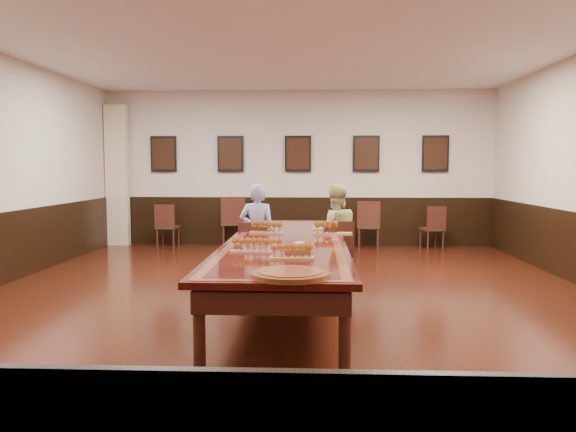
{
  "coord_description": "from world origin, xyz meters",
  "views": [
    {
      "loc": [
        0.33,
        -6.66,
        1.63
      ],
      "look_at": [
        0.0,
        0.5,
        1.0
      ],
      "focal_mm": 35.0,
      "sensor_mm": 36.0,
      "label": 1
    }
  ],
  "objects_px": {
    "spare_chair_b": "(233,221)",
    "carved_platter": "(290,274)",
    "spare_chair_c": "(369,225)",
    "person_woman": "(335,233)",
    "person_man": "(257,233)",
    "chair_woman": "(336,252)",
    "chair_man": "(256,252)",
    "spare_chair_a": "(168,226)",
    "conference_table": "(286,252)",
    "spare_chair_d": "(432,227)"
  },
  "relations": [
    {
      "from": "spare_chair_b",
      "to": "carved_platter",
      "type": "height_order",
      "value": "spare_chair_b"
    },
    {
      "from": "spare_chair_c",
      "to": "person_woman",
      "type": "xyz_separation_m",
      "value": [
        -0.8,
        -3.3,
        0.22
      ]
    },
    {
      "from": "person_man",
      "to": "person_woman",
      "type": "relative_size",
      "value": 1.01
    },
    {
      "from": "chair_woman",
      "to": "person_man",
      "type": "relative_size",
      "value": 0.63
    },
    {
      "from": "chair_man",
      "to": "spare_chair_a",
      "type": "bearing_deg",
      "value": -51.4
    },
    {
      "from": "spare_chair_a",
      "to": "spare_chair_c",
      "type": "xyz_separation_m",
      "value": [
        4.07,
        -0.0,
        0.04
      ]
    },
    {
      "from": "conference_table",
      "to": "spare_chair_d",
      "type": "bearing_deg",
      "value": 59.55
    },
    {
      "from": "spare_chair_c",
      "to": "person_woman",
      "type": "height_order",
      "value": "person_woman"
    },
    {
      "from": "chair_man",
      "to": "person_woman",
      "type": "distance_m",
      "value": 1.15
    },
    {
      "from": "carved_platter",
      "to": "chair_woman",
      "type": "bearing_deg",
      "value": 81.59
    },
    {
      "from": "spare_chair_c",
      "to": "conference_table",
      "type": "xyz_separation_m",
      "value": [
        -1.43,
        -4.55,
        0.13
      ]
    },
    {
      "from": "spare_chair_c",
      "to": "person_man",
      "type": "height_order",
      "value": "person_man"
    },
    {
      "from": "person_man",
      "to": "chair_man",
      "type": "bearing_deg",
      "value": 90.0
    },
    {
      "from": "spare_chair_a",
      "to": "conference_table",
      "type": "bearing_deg",
      "value": 123.61
    },
    {
      "from": "chair_man",
      "to": "chair_woman",
      "type": "height_order",
      "value": "chair_woman"
    },
    {
      "from": "chair_man",
      "to": "spare_chair_d",
      "type": "relative_size",
      "value": 1.03
    },
    {
      "from": "spare_chair_d",
      "to": "person_woman",
      "type": "distance_m",
      "value": 3.91
    },
    {
      "from": "chair_woman",
      "to": "carved_platter",
      "type": "bearing_deg",
      "value": 72.18
    },
    {
      "from": "spare_chair_d",
      "to": "chair_man",
      "type": "bearing_deg",
      "value": 33.1
    },
    {
      "from": "person_woman",
      "to": "carved_platter",
      "type": "height_order",
      "value": "person_woman"
    },
    {
      "from": "carved_platter",
      "to": "spare_chair_a",
      "type": "bearing_deg",
      "value": 112.25
    },
    {
      "from": "chair_man",
      "to": "person_man",
      "type": "relative_size",
      "value": 0.63
    },
    {
      "from": "spare_chair_a",
      "to": "carved_platter",
      "type": "distance_m",
      "value": 7.36
    },
    {
      "from": "chair_woman",
      "to": "person_woman",
      "type": "bearing_deg",
      "value": -90.0
    },
    {
      "from": "spare_chair_d",
      "to": "conference_table",
      "type": "distance_m",
      "value": 5.3
    },
    {
      "from": "spare_chair_b",
      "to": "carved_platter",
      "type": "relative_size",
      "value": 1.35
    },
    {
      "from": "spare_chair_d",
      "to": "person_woman",
      "type": "relative_size",
      "value": 0.61
    },
    {
      "from": "spare_chair_c",
      "to": "spare_chair_d",
      "type": "distance_m",
      "value": 1.26
    },
    {
      "from": "chair_woman",
      "to": "spare_chair_a",
      "type": "relative_size",
      "value": 1.01
    },
    {
      "from": "spare_chair_c",
      "to": "spare_chair_d",
      "type": "bearing_deg",
      "value": -172.92
    },
    {
      "from": "spare_chair_a",
      "to": "spare_chair_c",
      "type": "height_order",
      "value": "spare_chair_c"
    },
    {
      "from": "conference_table",
      "to": "person_man",
      "type": "bearing_deg",
      "value": 111.96
    },
    {
      "from": "spare_chair_d",
      "to": "person_man",
      "type": "distance_m",
      "value": 4.66
    },
    {
      "from": "spare_chair_a",
      "to": "spare_chair_b",
      "type": "relative_size",
      "value": 0.85
    },
    {
      "from": "spare_chair_c",
      "to": "carved_platter",
      "type": "xyz_separation_m",
      "value": [
        -1.29,
        -6.8,
        0.3
      ]
    },
    {
      "from": "person_woman",
      "to": "conference_table",
      "type": "distance_m",
      "value": 1.41
    },
    {
      "from": "carved_platter",
      "to": "conference_table",
      "type": "bearing_deg",
      "value": 93.69
    },
    {
      "from": "chair_man",
      "to": "spare_chair_d",
      "type": "bearing_deg",
      "value": -125.04
    },
    {
      "from": "spare_chair_a",
      "to": "chair_woman",
      "type": "bearing_deg",
      "value": 137.6
    },
    {
      "from": "conference_table",
      "to": "person_woman",
      "type": "bearing_deg",
      "value": 63.18
    },
    {
      "from": "spare_chair_b",
      "to": "carved_platter",
      "type": "xyz_separation_m",
      "value": [
        1.47,
        -6.94,
        0.26
      ]
    },
    {
      "from": "person_man",
      "to": "conference_table",
      "type": "bearing_deg",
      "value": 118.84
    },
    {
      "from": "spare_chair_d",
      "to": "conference_table",
      "type": "relative_size",
      "value": 0.17
    },
    {
      "from": "chair_woman",
      "to": "person_woman",
      "type": "height_order",
      "value": "person_woman"
    },
    {
      "from": "chair_woman",
      "to": "conference_table",
      "type": "bearing_deg",
      "value": 51.36
    },
    {
      "from": "spare_chair_a",
      "to": "conference_table",
      "type": "distance_m",
      "value": 5.27
    },
    {
      "from": "chair_man",
      "to": "chair_woman",
      "type": "distance_m",
      "value": 1.13
    },
    {
      "from": "person_woman",
      "to": "conference_table",
      "type": "xyz_separation_m",
      "value": [
        -0.63,
        -1.25,
        -0.08
      ]
    },
    {
      "from": "chair_woman",
      "to": "spare_chair_b",
      "type": "relative_size",
      "value": 0.86
    },
    {
      "from": "chair_woman",
      "to": "person_woman",
      "type": "distance_m",
      "value": 0.27
    }
  ]
}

